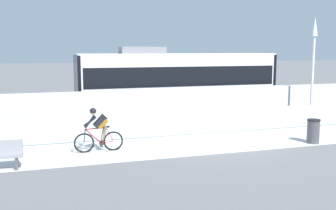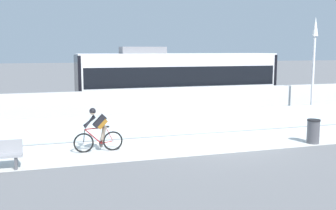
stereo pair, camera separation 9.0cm
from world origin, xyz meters
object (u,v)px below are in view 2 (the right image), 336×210
at_px(tram, 177,81).
at_px(cyclist_on_bike, 98,130).
at_px(lamp_post_antenna, 314,57).
at_px(trash_bin, 313,131).

bearing_deg(tram, cyclist_on_bike, -127.79).
xyz_separation_m(lamp_post_antenna, trash_bin, (-2.46, -3.40, -2.81)).
distance_m(cyclist_on_bike, trash_bin, 8.30).
bearing_deg(tram, trash_bin, -70.36).
relative_size(cyclist_on_bike, lamp_post_antenna, 0.34).
bearing_deg(cyclist_on_bike, trash_bin, -8.67).
bearing_deg(lamp_post_antenna, trash_bin, -125.91).
relative_size(tram, lamp_post_antenna, 2.13).
bearing_deg(trash_bin, lamp_post_antenna, 54.09).
relative_size(lamp_post_antenna, trash_bin, 5.42).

